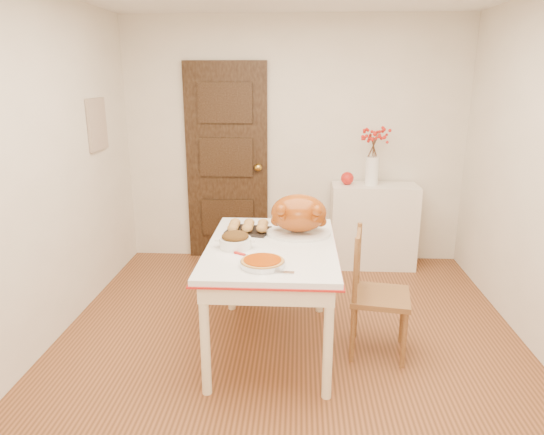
# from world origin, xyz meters

# --- Properties ---
(floor) EXTENTS (3.50, 4.00, 0.00)m
(floor) POSITION_xyz_m (0.00, 0.00, 0.00)
(floor) COLOR #522E16
(floor) RESTS_ON ground
(wall_back) EXTENTS (3.50, 0.00, 2.50)m
(wall_back) POSITION_xyz_m (0.00, 2.00, 1.25)
(wall_back) COLOR silver
(wall_back) RESTS_ON ground
(wall_front) EXTENTS (3.50, 0.00, 2.50)m
(wall_front) POSITION_xyz_m (0.00, -2.00, 1.25)
(wall_front) COLOR silver
(wall_front) RESTS_ON ground
(wall_left) EXTENTS (0.00, 4.00, 2.50)m
(wall_left) POSITION_xyz_m (-1.75, 0.00, 1.25)
(wall_left) COLOR silver
(wall_left) RESTS_ON ground
(door_back) EXTENTS (0.85, 0.06, 2.06)m
(door_back) POSITION_xyz_m (-0.70, 1.97, 1.03)
(door_back) COLOR black
(door_back) RESTS_ON ground
(photo_board) EXTENTS (0.03, 0.35, 0.45)m
(photo_board) POSITION_xyz_m (-1.73, 1.20, 1.50)
(photo_board) COLOR #B7A88D
(photo_board) RESTS_ON ground
(sideboard) EXTENTS (0.86, 0.38, 0.86)m
(sideboard) POSITION_xyz_m (0.82, 1.78, 0.43)
(sideboard) COLOR silver
(sideboard) RESTS_ON floor
(kitchen_table) EXTENTS (0.90, 1.32, 0.79)m
(kitchen_table) POSITION_xyz_m (-0.13, 0.11, 0.39)
(kitchen_table) COLOR white
(kitchen_table) RESTS_ON floor
(chair_oak) EXTENTS (0.46, 0.46, 0.90)m
(chair_oak) POSITION_xyz_m (0.64, 0.08, 0.45)
(chair_oak) COLOR brown
(chair_oak) RESTS_ON floor
(berry_vase) EXTENTS (0.30, 0.30, 0.59)m
(berry_vase) POSITION_xyz_m (0.78, 1.78, 1.15)
(berry_vase) COLOR white
(berry_vase) RESTS_ON sideboard
(apple) EXTENTS (0.13, 0.13, 0.13)m
(apple) POSITION_xyz_m (0.54, 1.78, 0.92)
(apple) COLOR red
(apple) RESTS_ON sideboard
(turkey_platter) EXTENTS (0.52, 0.44, 0.30)m
(turkey_platter) POSITION_xyz_m (0.06, 0.34, 0.94)
(turkey_platter) COLOR #9E3905
(turkey_platter) RESTS_ON kitchen_table
(pumpkin_pie) EXTENTS (0.34, 0.34, 0.06)m
(pumpkin_pie) POSITION_xyz_m (-0.16, -0.29, 0.82)
(pumpkin_pie) COLOR #953100
(pumpkin_pie) RESTS_ON kitchen_table
(stuffing_dish) EXTENTS (0.32, 0.28, 0.11)m
(stuffing_dish) POSITION_xyz_m (-0.37, 0.04, 0.84)
(stuffing_dish) COLOR #412C0E
(stuffing_dish) RESTS_ON kitchen_table
(rolls_tray) EXTENTS (0.35, 0.30, 0.08)m
(rolls_tray) POSITION_xyz_m (-0.32, 0.39, 0.83)
(rolls_tray) COLOR #9F7238
(rolls_tray) RESTS_ON kitchen_table
(pie_server) EXTENTS (0.22, 0.08, 0.01)m
(pie_server) POSITION_xyz_m (-0.07, -0.39, 0.79)
(pie_server) COLOR silver
(pie_server) RESTS_ON kitchen_table
(carving_knife) EXTENTS (0.23, 0.17, 0.01)m
(carving_knife) POSITION_xyz_m (-0.26, -0.14, 0.79)
(carving_knife) COLOR silver
(carving_knife) RESTS_ON kitchen_table
(drinking_glass) EXTENTS (0.08, 0.08, 0.12)m
(drinking_glass) POSITION_xyz_m (-0.11, 0.65, 0.85)
(drinking_glass) COLOR white
(drinking_glass) RESTS_ON kitchen_table
(shaker_pair) EXTENTS (0.09, 0.05, 0.09)m
(shaker_pair) POSITION_xyz_m (0.17, 0.60, 0.83)
(shaker_pair) COLOR white
(shaker_pair) RESTS_ON kitchen_table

